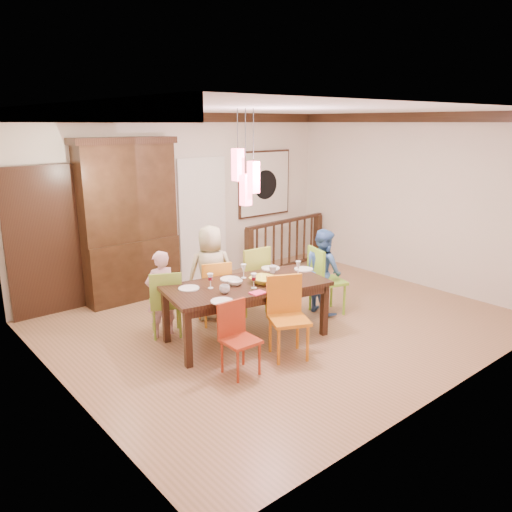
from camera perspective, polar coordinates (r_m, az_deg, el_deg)
floor at (r=7.14m, az=2.97°, el=-7.56°), size 6.00×6.00×0.00m
ceiling at (r=6.59m, az=3.32°, el=16.39°), size 6.00×6.00×0.00m
wall_back at (r=8.68m, az=-8.26°, el=6.34°), size 6.00×0.00×6.00m
wall_left at (r=5.20m, az=-21.81°, el=-0.44°), size 0.00×5.00×5.00m
wall_right at (r=9.01m, az=17.31°, el=6.12°), size 0.00×5.00×5.00m
crown_molding at (r=6.59m, az=3.31°, el=15.70°), size 6.00×5.00×0.16m
panel_door at (r=7.75m, az=-23.17°, el=1.20°), size 1.04×0.07×2.24m
white_doorway at (r=8.91m, az=-6.13°, el=4.01°), size 0.97×0.05×2.22m
painting at (r=9.69m, az=0.99°, el=8.28°), size 1.25×0.06×1.25m
pendant_cluster at (r=6.08m, az=-1.19°, el=9.04°), size 0.27×0.21×1.14m
dining_table at (r=6.40m, az=-1.12°, el=-3.90°), size 2.22×1.34×0.75m
chair_far_left at (r=6.67m, az=-10.33°, el=-4.71°), size 0.54×0.54×0.90m
chair_far_mid at (r=6.98m, az=-4.85°, el=-3.54°), size 0.53×0.53×0.91m
chair_far_right at (r=7.34m, az=-0.80°, el=-2.10°), size 0.49×0.49×1.01m
chair_near_left at (r=5.58m, az=-1.79°, el=-8.99°), size 0.38×0.38×0.82m
chair_near_mid at (r=5.95m, az=3.79°, el=-6.54°), size 0.59×0.59×0.97m
chair_end_right at (r=7.37m, az=8.21°, el=-2.23°), size 0.57×0.57×1.00m
china_hutch at (r=8.00m, az=-14.35°, el=3.95°), size 1.60×0.46×2.53m
balustrade at (r=9.58m, az=3.41°, el=1.48°), size 2.09×0.26×0.96m
person_far_left at (r=6.64m, az=-10.81°, el=-4.26°), size 0.44×0.30×1.16m
person_far_mid at (r=7.10m, az=-5.17°, el=-1.89°), size 0.78×0.66×1.36m
person_end_right at (r=7.38m, az=7.69°, el=-1.72°), size 0.61×0.71×1.26m
serving_bowl at (r=6.38m, az=0.83°, el=-2.76°), size 0.40×0.40×0.08m
small_bowl at (r=6.32m, az=-2.42°, el=-3.04°), size 0.24×0.24×0.06m
cup_left at (r=6.02m, az=-3.61°, el=-3.80°), size 0.14×0.14×0.10m
cup_right at (r=6.81m, az=1.91°, el=-1.53°), size 0.12×0.12×0.10m
plate_far_left at (r=6.23m, az=-7.68°, el=-3.68°), size 0.26×0.26×0.01m
plate_far_mid at (r=6.54m, az=-3.00°, el=-2.64°), size 0.26×0.26×0.01m
plate_far_right at (r=7.01m, az=1.67°, el=-1.40°), size 0.26×0.26×0.01m
plate_near_left at (r=5.75m, az=-3.92°, el=-5.17°), size 0.26×0.26×0.01m
plate_near_mid at (r=6.42m, az=3.35°, el=-2.99°), size 0.26×0.26×0.01m
plate_end_right at (r=7.00m, az=5.47°, el=-1.50°), size 0.26×0.26×0.01m
wine_glass_a at (r=6.20m, az=-5.24°, el=-2.85°), size 0.08×0.08×0.19m
wine_glass_b at (r=6.57m, az=-1.42°, el=-1.74°), size 0.08×0.08×0.19m
wine_glass_c at (r=6.17m, az=-0.25°, el=-2.86°), size 0.08×0.08×0.19m
wine_glass_d at (r=6.73m, az=4.84°, el=-1.37°), size 0.08×0.08×0.19m
napkin at (r=6.01m, az=0.21°, el=-4.23°), size 0.18×0.14×0.01m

